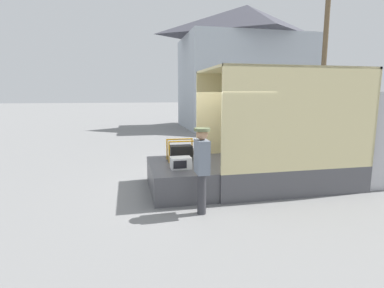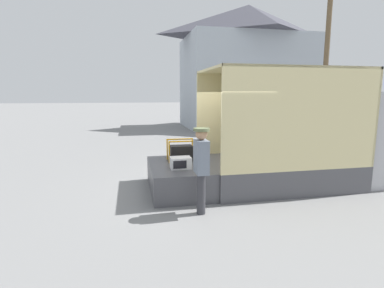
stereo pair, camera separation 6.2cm
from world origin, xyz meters
name	(u,v)px [view 1 (the left image)]	position (x,y,z in m)	size (l,w,h in m)	color
ground_plane	(207,188)	(0.00, 0.00, 0.00)	(160.00, 160.00, 0.00)	gray
box_truck	(335,143)	(3.77, 0.00, 1.06)	(6.08, 2.46, 3.08)	#B2B2B7
tailgate_deck	(179,177)	(-0.74, 0.00, 0.34)	(1.47, 2.33, 0.67)	#4C4C51
microwave	(181,163)	(-0.76, -0.41, 0.81)	(0.49, 0.38, 0.27)	white
portable_generator	(182,153)	(-0.58, 0.43, 0.89)	(0.73, 0.44, 0.57)	black
worker_person	(202,162)	(-0.54, -1.63, 1.10)	(0.32, 0.44, 1.78)	#38383D
house_backdrop	(245,66)	(6.64, 13.94, 4.44)	(9.47, 6.48, 8.70)	#A8B2BC
utility_pole	(324,55)	(9.25, 8.49, 4.67)	(1.80, 0.28, 9.01)	brown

